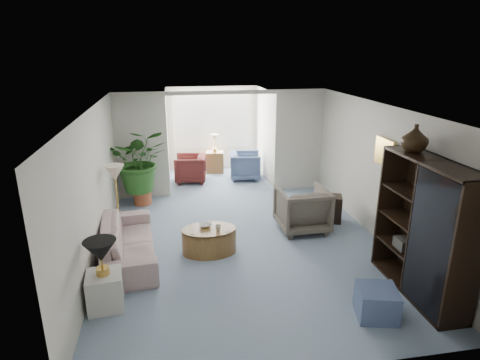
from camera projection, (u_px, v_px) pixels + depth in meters
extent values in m
plane|color=#7B91A3|center=(246.00, 248.00, 7.30)|extent=(6.00, 6.00, 0.00)
plane|color=#7B91A3|center=(218.00, 179.00, 11.14)|extent=(2.60, 2.60, 0.00)
cube|color=beige|center=(142.00, 147.00, 9.41)|extent=(1.20, 0.12, 2.50)
cube|color=beige|center=(299.00, 140.00, 10.03)|extent=(1.20, 0.12, 2.50)
cube|color=beige|center=(222.00, 93.00, 9.34)|extent=(2.60, 0.12, 0.10)
cube|color=white|center=(213.00, 122.00, 11.71)|extent=(2.20, 0.02, 1.50)
cube|color=white|center=(213.00, 122.00, 11.68)|extent=(2.20, 0.02, 1.50)
cube|color=#BCAD97|center=(385.00, 152.00, 7.08)|extent=(0.04, 0.50, 0.40)
imported|color=#B7AC9B|center=(128.00, 242.00, 6.85)|extent=(1.05, 2.24, 0.63)
cube|color=beige|center=(105.00, 291.00, 5.57)|extent=(0.51, 0.51, 0.52)
cone|color=black|center=(100.00, 251.00, 5.39)|extent=(0.44, 0.44, 0.30)
cone|color=#F7E1C4|center=(115.00, 173.00, 7.45)|extent=(0.36, 0.36, 0.28)
cylinder|color=brown|center=(209.00, 240.00, 7.10)|extent=(1.20, 1.20, 0.45)
imported|color=silver|center=(205.00, 225.00, 7.10)|extent=(0.27, 0.27, 0.05)
imported|color=beige|center=(218.00, 228.00, 6.94)|extent=(0.13, 0.13, 0.10)
imported|color=#696053|center=(302.00, 209.00, 7.93)|extent=(0.95, 0.97, 0.87)
cube|color=black|center=(330.00, 208.00, 8.37)|extent=(0.56, 0.50, 0.55)
cube|color=black|center=(424.00, 229.00, 5.72)|extent=(0.48, 1.81, 2.01)
imported|color=black|center=(415.00, 138.00, 5.82)|extent=(0.38, 0.38, 0.39)
cube|color=#4B6082|center=(377.00, 302.00, 5.40)|extent=(0.62, 0.62, 0.41)
cylinder|color=#AF5533|center=(143.00, 197.00, 9.32)|extent=(0.40, 0.40, 0.32)
imported|color=#295E20|center=(140.00, 160.00, 9.05)|extent=(1.31, 1.13, 1.45)
imported|color=#4B6082|center=(245.00, 166.00, 11.06)|extent=(0.91, 0.89, 0.74)
imported|color=#511F1B|center=(190.00, 168.00, 10.82)|extent=(0.90, 0.88, 0.73)
cube|color=brown|center=(215.00, 162.00, 11.66)|extent=(0.54, 0.45, 0.60)
cube|color=#2B2825|center=(438.00, 269.00, 5.38)|extent=(0.30, 0.26, 0.16)
cube|color=#2F2B24|center=(448.00, 205.00, 5.13)|extent=(0.30, 0.26, 0.16)
cube|color=#373431|center=(406.00, 243.00, 6.09)|extent=(0.30, 0.26, 0.16)
cube|color=#494744|center=(427.00, 227.00, 5.57)|extent=(0.30, 0.26, 0.16)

